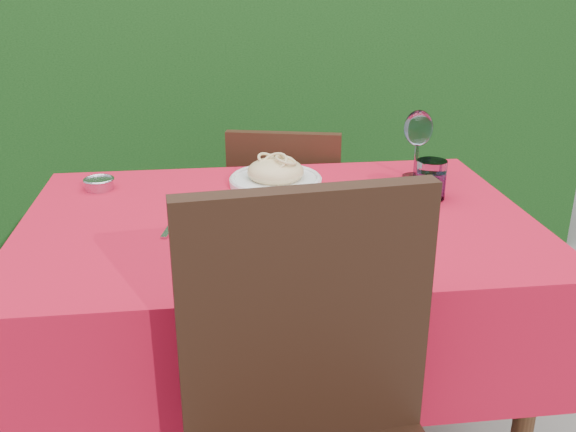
{
  "coord_description": "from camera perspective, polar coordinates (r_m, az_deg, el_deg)",
  "views": [
    {
      "loc": [
        -0.16,
        -1.48,
        1.34
      ],
      "look_at": [
        0.02,
        -0.05,
        0.77
      ],
      "focal_mm": 40.0,
      "sensor_mm": 36.0,
      "label": 1
    }
  ],
  "objects": [
    {
      "name": "chair_far",
      "position": [
        2.27,
        -0.13,
        -0.68
      ],
      "size": [
        0.45,
        0.45,
        0.83
      ],
      "rotation": [
        0.0,
        0.0,
        2.91
      ],
      "color": "black",
      "rests_on": "ground"
    },
    {
      "name": "water_glass",
      "position": [
        1.75,
        12.57,
        3.02
      ],
      "size": [
        0.08,
        0.08,
        0.1
      ],
      "color": "silver",
      "rests_on": "dining_table"
    },
    {
      "name": "steel_ramekin",
      "position": [
        1.86,
        -16.43,
        2.71
      ],
      "size": [
        0.08,
        0.08,
        0.03
      ],
      "primitive_type": "cylinder",
      "color": "#BABAC2",
      "rests_on": "dining_table"
    },
    {
      "name": "pasta_plate",
      "position": [
        1.83,
        -1.11,
        3.64
      ],
      "size": [
        0.26,
        0.26,
        0.07
      ],
      "rotation": [
        0.0,
        0.0,
        -0.24
      ],
      "color": "silver",
      "rests_on": "dining_table"
    },
    {
      "name": "hedge",
      "position": [
        3.06,
        -4.19,
        13.66
      ],
      "size": [
        3.2,
        0.55,
        1.78
      ],
      "color": "black",
      "rests_on": "ground"
    },
    {
      "name": "fork",
      "position": [
        1.56,
        -10.34,
        -0.87
      ],
      "size": [
        0.06,
        0.2,
        0.01
      ],
      "primitive_type": "cube",
      "rotation": [
        0.0,
        0.0,
        -0.21
      ],
      "color": "#B3B3BA",
      "rests_on": "dining_table"
    },
    {
      "name": "wine_glass",
      "position": [
        1.88,
        11.5,
        7.41
      ],
      "size": [
        0.08,
        0.08,
        0.2
      ],
      "color": "silver",
      "rests_on": "dining_table"
    },
    {
      "name": "dining_table",
      "position": [
        1.66,
        -0.9,
        -4.9
      ],
      "size": [
        1.26,
        0.86,
        0.75
      ],
      "color": "#412615",
      "rests_on": "ground"
    },
    {
      "name": "pizza_plate",
      "position": [
        1.47,
        2.45,
        -0.8
      ],
      "size": [
        0.36,
        0.36,
        0.07
      ],
      "rotation": [
        0.0,
        0.0,
        -0.01
      ],
      "color": "white",
      "rests_on": "dining_table"
    }
  ]
}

